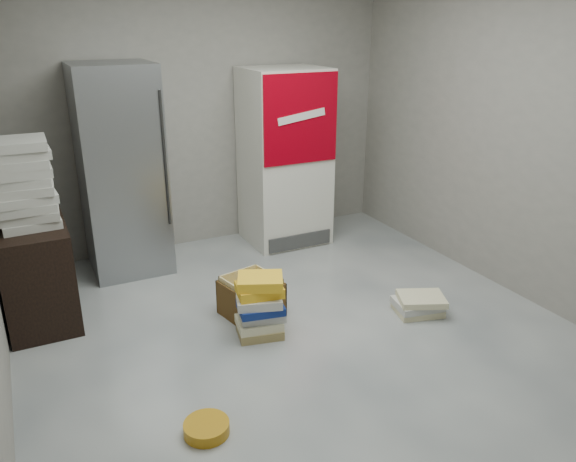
% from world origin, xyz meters
% --- Properties ---
extents(ground, '(5.00, 5.00, 0.00)m').
position_xyz_m(ground, '(0.00, 0.00, 0.00)').
color(ground, beige).
rests_on(ground, ground).
extents(room_shell, '(4.04, 5.04, 2.82)m').
position_xyz_m(room_shell, '(0.00, 0.00, 1.80)').
color(room_shell, gray).
rests_on(room_shell, ground).
extents(steel_fridge, '(0.70, 0.72, 1.90)m').
position_xyz_m(steel_fridge, '(-0.90, 2.13, 0.95)').
color(steel_fridge, '#9B9EA2').
rests_on(steel_fridge, ground).
extents(coke_cooler, '(0.80, 0.73, 1.80)m').
position_xyz_m(coke_cooler, '(0.75, 2.12, 0.90)').
color(coke_cooler, silver).
rests_on(coke_cooler, ground).
extents(wood_shelf, '(0.50, 0.80, 0.80)m').
position_xyz_m(wood_shelf, '(-1.73, 1.40, 0.40)').
color(wood_shelf, black).
rests_on(wood_shelf, ground).
extents(supply_box_stack, '(0.44, 0.43, 0.65)m').
position_xyz_m(supply_box_stack, '(-1.72, 1.41, 1.12)').
color(supply_box_stack, beige).
rests_on(supply_box_stack, wood_shelf).
extents(phonebook_stack_main, '(0.42, 0.37, 0.48)m').
position_xyz_m(phonebook_stack_main, '(-0.28, 0.44, 0.24)').
color(phonebook_stack_main, '#94804D').
rests_on(phonebook_stack_main, ground).
extents(phonebook_stack_side, '(0.44, 0.41, 0.16)m').
position_xyz_m(phonebook_stack_side, '(1.01, 0.17, 0.08)').
color(phonebook_stack_side, beige).
rests_on(phonebook_stack_side, ground).
extents(cardboard_box, '(0.49, 0.49, 0.33)m').
position_xyz_m(cardboard_box, '(-0.22, 0.75, 0.14)').
color(cardboard_box, gold).
rests_on(cardboard_box, ground).
extents(bucket_lid, '(0.28, 0.28, 0.07)m').
position_xyz_m(bucket_lid, '(-0.99, -0.42, 0.04)').
color(bucket_lid, '#C28514').
rests_on(bucket_lid, ground).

